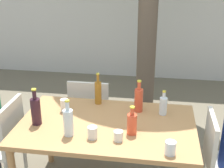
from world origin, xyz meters
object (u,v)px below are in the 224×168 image
dining_table_front (107,131)px  water_bottle_3 (68,122)px  drinking_glass_3 (64,105)px  soda_bottle_2 (132,123)px  wine_bottle_4 (36,110)px  patio_chair_0 (3,140)px  soda_bottle_0 (139,99)px  patio_chair_1 (222,159)px  water_bottle_1 (163,105)px  drinking_glass_0 (170,148)px  drinking_glass_1 (118,136)px  patio_chair_2 (91,111)px  amber_bottle_5 (98,92)px  drinking_glass_2 (92,133)px

dining_table_front → water_bottle_3: (-0.27, -0.23, 0.20)m
drinking_glass_3 → soda_bottle_2: bearing=-24.8°
dining_table_front → wine_bottle_4: 0.64m
dining_table_front → patio_chair_0: (-1.00, 0.00, -0.18)m
soda_bottle_0 → wine_bottle_4: (-0.85, -0.38, 0.01)m
patio_chair_1 → water_bottle_1: size_ratio=3.85×
dining_table_front → drinking_glass_0: (0.54, -0.38, 0.13)m
patio_chair_0 → drinking_glass_1: (1.13, -0.26, 0.30)m
soda_bottle_0 → drinking_glass_3: 0.69m
patio_chair_2 → drinking_glass_0: patio_chair_2 is taller
water_bottle_3 → amber_bottle_5: (0.12, 0.62, 0.00)m
patio_chair_0 → drinking_glass_2: patio_chair_0 is taller
soda_bottle_0 → water_bottle_1: soda_bottle_0 is taller
wine_bottle_4 → drinking_glass_3: bearing=58.0°
water_bottle_1 → amber_bottle_5: bearing=167.9°
patio_chair_0 → wine_bottle_4: (0.40, -0.10, 0.39)m
water_bottle_3 → drinking_glass_1: bearing=-3.2°
soda_bottle_2 → drinking_glass_2: bearing=-158.5°
soda_bottle_2 → wine_bottle_4: size_ratio=0.75×
water_bottle_1 → drinking_glass_1: (-0.34, -0.51, -0.05)m
patio_chair_2 → soda_bottle_0: soda_bottle_0 is taller
patio_chair_1 → drinking_glass_3: size_ratio=7.39×
dining_table_front → soda_bottle_2: 0.32m
water_bottle_1 → drinking_glass_2: (-0.55, -0.51, -0.04)m
dining_table_front → drinking_glass_2: drinking_glass_2 is taller
amber_bottle_5 → wine_bottle_4: bearing=-132.6°
patio_chair_0 → wine_bottle_4: wine_bottle_4 is taller
patio_chair_0 → soda_bottle_2: bearing=83.7°
patio_chair_0 → drinking_glass_0: patio_chair_0 is taller
dining_table_front → drinking_glass_2: bearing=-105.5°
patio_chair_2 → wine_bottle_4: size_ratio=2.73×
dining_table_front → patio_chair_0: 1.01m
soda_bottle_0 → water_bottle_3: 0.74m
patio_chair_0 → drinking_glass_2: 1.01m
water_bottle_1 → drinking_glass_3: bearing=-174.9°
patio_chair_0 → drinking_glass_1: size_ratio=10.67×
soda_bottle_2 → drinking_glass_0: size_ratio=2.33×
patio_chair_2 → drinking_glass_0: 1.41m
drinking_glass_0 → dining_table_front: bearing=144.6°
wine_bottle_4 → drinking_glass_3: size_ratio=2.70×
patio_chair_0 → amber_bottle_5: 1.01m
dining_table_front → soda_bottle_0: soda_bottle_0 is taller
amber_bottle_5 → dining_table_front: bearing=-68.7°
drinking_glass_1 → drinking_glass_3: size_ratio=0.69×
drinking_glass_2 → drinking_glass_3: bearing=130.2°
patio_chair_0 → water_bottle_1: 1.54m
patio_chair_0 → patio_chair_1: 2.00m
patio_chair_1 → soda_bottle_2: bearing=100.0°
water_bottle_3 → drinking_glass_1: size_ratio=3.70×
dining_table_front → wine_bottle_4: bearing=-170.6°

